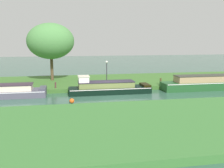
% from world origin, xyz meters
% --- Properties ---
extents(ground_plane, '(120.00, 120.00, 0.00)m').
position_xyz_m(ground_plane, '(0.00, 0.00, 0.00)').
color(ground_plane, '#305645').
extents(riverbank_far, '(72.00, 10.00, 0.40)m').
position_xyz_m(riverbank_far, '(0.00, 7.00, 0.20)').
color(riverbank_far, '#3B6729').
rests_on(riverbank_far, ground_plane).
extents(riverbank_near, '(72.00, 10.00, 0.40)m').
position_xyz_m(riverbank_near, '(0.00, -9.00, 0.20)').
color(riverbank_near, '#376E31').
rests_on(riverbank_near, ground_plane).
extents(black_barge, '(7.98, 2.12, 1.78)m').
position_xyz_m(black_barge, '(-0.19, 1.20, 0.55)').
color(black_barge, black).
rests_on(black_barge, ground_plane).
extents(slate_narrowboat, '(6.34, 2.25, 1.18)m').
position_xyz_m(slate_narrowboat, '(-9.21, 1.20, 0.50)').
color(slate_narrowboat, '#4F4C5D').
rests_on(slate_narrowboat, ground_plane).
extents(forest_cruiser, '(8.76, 2.04, 1.54)m').
position_xyz_m(forest_cruiser, '(10.00, 1.20, 0.67)').
color(forest_cruiser, '#1F5025').
rests_on(forest_cruiser, ground_plane).
extents(willow_tree_left, '(5.39, 4.35, 6.69)m').
position_xyz_m(willow_tree_left, '(-5.80, 7.51, 5.02)').
color(willow_tree_left, brown).
rests_on(willow_tree_left, riverbank_far).
extents(lamp_post, '(0.24, 0.24, 2.57)m').
position_xyz_m(lamp_post, '(0.12, 3.85, 2.04)').
color(lamp_post, '#333338').
rests_on(lamp_post, riverbank_far).
extents(mooring_post_near, '(0.15, 0.15, 0.59)m').
position_xyz_m(mooring_post_near, '(-5.27, 2.74, 0.70)').
color(mooring_post_near, '#522E2E').
rests_on(mooring_post_near, riverbank_far).
extents(mooring_post_far, '(0.19, 0.19, 0.70)m').
position_xyz_m(mooring_post_far, '(5.85, 2.74, 0.75)').
color(mooring_post_far, '#4D4122').
rests_on(mooring_post_far, riverbank_far).
extents(channel_buoy, '(0.41, 0.41, 0.41)m').
position_xyz_m(channel_buoy, '(-3.82, -2.27, 0.20)').
color(channel_buoy, '#E55919').
rests_on(channel_buoy, ground_plane).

